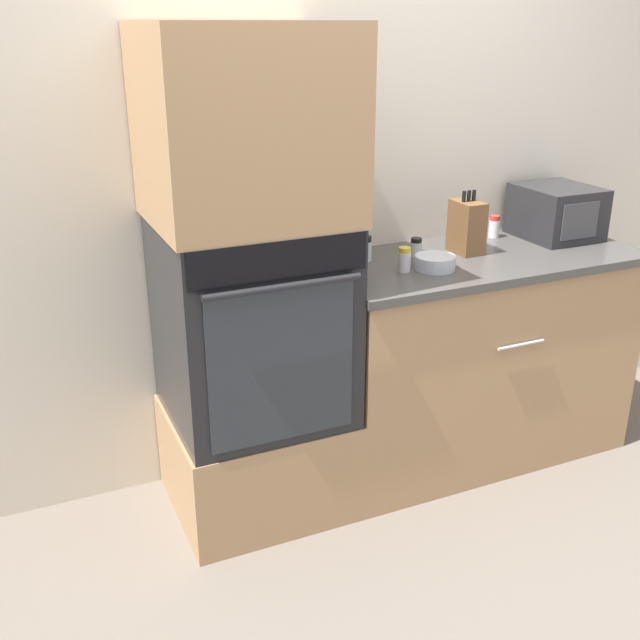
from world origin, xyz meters
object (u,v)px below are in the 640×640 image
Objects in this scene: wall_oven at (253,321)px; condiment_jar_far at (494,227)px; microwave at (556,212)px; bowl at (435,263)px; condiment_jar_back at (366,249)px; condiment_jar_near at (416,248)px; knife_block at (467,227)px; condiment_jar_mid at (404,260)px.

condiment_jar_far is at bearing 9.68° from wall_oven.
microwave is 0.28m from condiment_jar_far.
bowl is 0.29m from condiment_jar_back.
condiment_jar_near is (0.75, 0.09, 0.17)m from wall_oven.
bowl is (-0.75, -0.19, -0.09)m from microwave.
bowl is (-0.24, -0.15, -0.08)m from knife_block.
microwave is at bearing 10.42° from condiment_jar_mid.
bowl is 0.13m from condiment_jar_mid.
microwave is at bearing -22.69° from condiment_jar_far.
bowl is 1.97× the size of condiment_jar_near.
wall_oven reaches higher than condiment_jar_far.
bowl is (0.73, -0.08, 0.16)m from wall_oven.
condiment_jar_back is at bearing -173.44° from condiment_jar_far.
knife_block reaches higher than condiment_jar_far.
wall_oven is at bearing 173.37° from bowl.
condiment_jar_far is at bearing 30.64° from bowl.
microwave is 2.18× the size of bowl.
knife_block is 0.30m from condiment_jar_far.
bowl is 0.18m from condiment_jar_near.
knife_block is 2.65× the size of condiment_jar_far.
wall_oven is at bearing 174.67° from condiment_jar_mid.
microwave is at bearing 14.13° from bowl.
knife_block is 0.24m from condiment_jar_near.
condiment_jar_near is (-0.22, 0.03, -0.07)m from knife_block.
wall_oven is 1.00m from knife_block.
microwave is 0.73m from condiment_jar_near.
microwave reaches higher than condiment_jar_near.
condiment_jar_far is at bearing 14.05° from condiment_jar_near.
bowl is at bearing -96.03° from condiment_jar_near.
condiment_jar_near is 0.49m from condiment_jar_far.
condiment_jar_back is (-0.94, 0.03, -0.06)m from microwave.
condiment_jar_far is at bearing 23.24° from condiment_jar_mid.
condiment_jar_mid is (-0.12, 0.03, 0.02)m from bowl.
condiment_jar_near is (0.02, 0.17, 0.01)m from bowl.
knife_block is 2.57× the size of condiment_jar_back.
microwave reaches higher than bowl.
wall_oven is at bearing -170.32° from condiment_jar_far.
condiment_jar_mid is at bearing -133.99° from condiment_jar_near.
condiment_jar_back is (-0.21, 0.04, 0.01)m from condiment_jar_near.
condiment_jar_mid is at bearing 167.09° from bowl.
knife_block reaches higher than condiment_jar_near.
wall_oven is at bearing -176.30° from knife_block.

